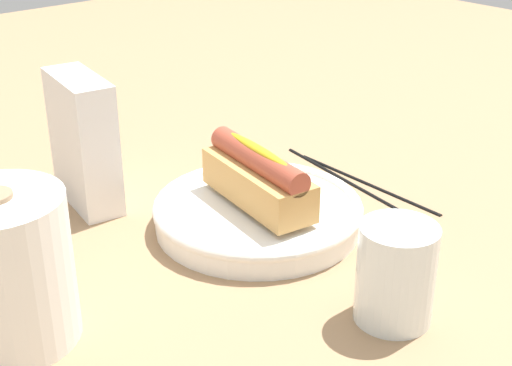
{
  "coord_description": "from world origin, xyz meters",
  "views": [
    {
      "loc": [
        -0.53,
        0.46,
        0.38
      ],
      "look_at": [
        0.0,
        -0.01,
        0.05
      ],
      "focal_mm": 51.5,
      "sensor_mm": 36.0,
      "label": 1
    }
  ],
  "objects_px": {
    "serving_bowl": "(256,212)",
    "hotdog_front": "(256,176)",
    "chopstick_far": "(367,182)",
    "water_glass": "(395,278)",
    "napkin_box": "(84,142)",
    "paper_towel_roll": "(5,270)",
    "chopstick_near": "(342,177)"
  },
  "relations": [
    {
      "from": "serving_bowl",
      "to": "hotdog_front",
      "type": "distance_m",
      "value": 0.04
    },
    {
      "from": "hotdog_front",
      "to": "chopstick_far",
      "type": "xyz_separation_m",
      "value": [
        -0.01,
        -0.17,
        -0.06
      ]
    },
    {
      "from": "water_glass",
      "to": "napkin_box",
      "type": "xyz_separation_m",
      "value": [
        0.37,
        0.09,
        0.03
      ]
    },
    {
      "from": "water_glass",
      "to": "paper_towel_roll",
      "type": "bearing_deg",
      "value": 53.59
    },
    {
      "from": "water_glass",
      "to": "chopstick_near",
      "type": "distance_m",
      "value": 0.29
    },
    {
      "from": "hotdog_front",
      "to": "paper_towel_roll",
      "type": "bearing_deg",
      "value": 92.79
    },
    {
      "from": "water_glass",
      "to": "chopstick_far",
      "type": "relative_size",
      "value": 0.41
    },
    {
      "from": "napkin_box",
      "to": "chopstick_near",
      "type": "relative_size",
      "value": 0.68
    },
    {
      "from": "water_glass",
      "to": "paper_towel_roll",
      "type": "xyz_separation_m",
      "value": [
        0.19,
        0.26,
        0.02
      ]
    },
    {
      "from": "water_glass",
      "to": "napkin_box",
      "type": "relative_size",
      "value": 0.6
    },
    {
      "from": "hotdog_front",
      "to": "chopstick_near",
      "type": "relative_size",
      "value": 0.71
    },
    {
      "from": "serving_bowl",
      "to": "chopstick_far",
      "type": "bearing_deg",
      "value": -93.36
    },
    {
      "from": "water_glass",
      "to": "paper_towel_roll",
      "type": "distance_m",
      "value": 0.32
    },
    {
      "from": "serving_bowl",
      "to": "napkin_box",
      "type": "xyz_separation_m",
      "value": [
        0.17,
        0.11,
        0.06
      ]
    },
    {
      "from": "chopstick_near",
      "to": "chopstick_far",
      "type": "bearing_deg",
      "value": -150.15
    },
    {
      "from": "serving_bowl",
      "to": "chopstick_near",
      "type": "distance_m",
      "value": 0.16
    },
    {
      "from": "serving_bowl",
      "to": "napkin_box",
      "type": "height_order",
      "value": "napkin_box"
    },
    {
      "from": "chopstick_near",
      "to": "napkin_box",
      "type": "bearing_deg",
      "value": 68.68
    },
    {
      "from": "hotdog_front",
      "to": "chopstick_far",
      "type": "relative_size",
      "value": 0.71
    },
    {
      "from": "hotdog_front",
      "to": "paper_towel_roll",
      "type": "height_order",
      "value": "paper_towel_roll"
    },
    {
      "from": "paper_towel_roll",
      "to": "napkin_box",
      "type": "relative_size",
      "value": 0.89
    },
    {
      "from": "paper_towel_roll",
      "to": "napkin_box",
      "type": "xyz_separation_m",
      "value": [
        0.18,
        -0.17,
        0.01
      ]
    },
    {
      "from": "serving_bowl",
      "to": "chopstick_near",
      "type": "bearing_deg",
      "value": -82.79
    },
    {
      "from": "hotdog_front",
      "to": "chopstick_far",
      "type": "distance_m",
      "value": 0.18
    },
    {
      "from": "hotdog_front",
      "to": "water_glass",
      "type": "bearing_deg",
      "value": 174.09
    },
    {
      "from": "chopstick_far",
      "to": "hotdog_front",
      "type": "bearing_deg",
      "value": 87.36
    },
    {
      "from": "serving_bowl",
      "to": "hotdog_front",
      "type": "bearing_deg",
      "value": 0.0
    },
    {
      "from": "serving_bowl",
      "to": "hotdog_front",
      "type": "height_order",
      "value": "hotdog_front"
    },
    {
      "from": "chopstick_near",
      "to": "hotdog_front",
      "type": "bearing_deg",
      "value": 105.26
    },
    {
      "from": "water_glass",
      "to": "paper_towel_roll",
      "type": "relative_size",
      "value": 0.67
    },
    {
      "from": "napkin_box",
      "to": "chopstick_near",
      "type": "bearing_deg",
      "value": -110.65
    },
    {
      "from": "napkin_box",
      "to": "chopstick_far",
      "type": "xyz_separation_m",
      "value": [
        -0.18,
        -0.28,
        -0.07
      ]
    }
  ]
}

